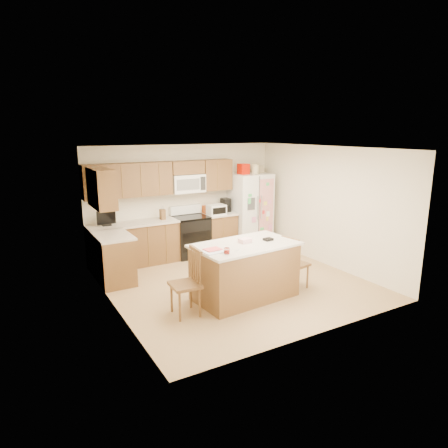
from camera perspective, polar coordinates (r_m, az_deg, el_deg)
ground at (r=7.62m, az=1.55°, el=-8.35°), size 4.50×4.50×0.00m
room_shell at (r=7.22m, az=1.63°, el=2.35°), size 4.60×4.60×2.52m
cabinetry at (r=8.50m, az=-10.44°, el=0.18°), size 3.36×1.56×2.15m
stove at (r=9.10m, az=-4.80°, el=-1.64°), size 0.76×0.65×1.13m
refrigerator at (r=9.70m, az=3.73°, el=2.02°), size 0.90×0.79×2.04m
island at (r=6.82m, az=3.00°, el=-6.65°), size 1.83×1.15×1.05m
windsor_chair_left at (r=6.23m, az=-5.34°, el=-8.53°), size 0.46×0.48×1.06m
windsor_chair_back at (r=7.37m, az=-0.62°, el=-5.59°), size 0.43×0.42×0.90m
windsor_chair_right at (r=7.34m, az=10.05°, el=-5.62°), size 0.47×0.48×0.97m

